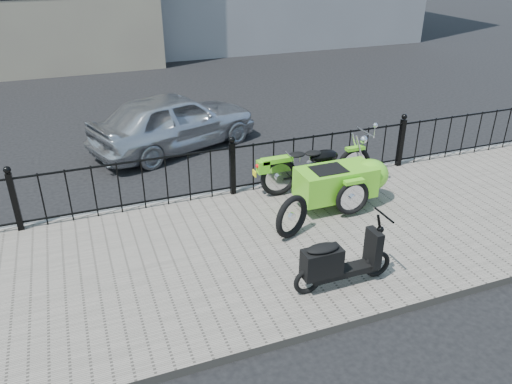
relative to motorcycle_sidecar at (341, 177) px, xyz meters
name	(u,v)px	position (x,y,z in m)	size (l,w,h in m)	color
ground	(259,235)	(-1.61, -0.34, -0.59)	(120.00, 120.00, 0.00)	black
sidewalk	(271,248)	(-1.61, -0.84, -0.53)	(30.00, 3.80, 0.12)	#6D665C
curb	(231,193)	(-1.61, 1.10, -0.53)	(30.00, 0.10, 0.12)	gray
iron_fence	(233,169)	(-1.61, 0.96, -0.01)	(14.11, 0.11, 1.08)	black
motorcycle_sidecar	(341,177)	(0.00, 0.00, 0.00)	(2.28, 1.48, 0.98)	black
scooter	(338,262)	(-1.21, -2.07, -0.10)	(1.41, 0.41, 0.96)	black
spare_tire	(292,217)	(-1.25, -0.74, -0.13)	(0.69, 0.69, 0.10)	black
sedan_car	(174,121)	(-2.02, 3.77, 0.04)	(1.51, 3.74, 1.28)	silver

